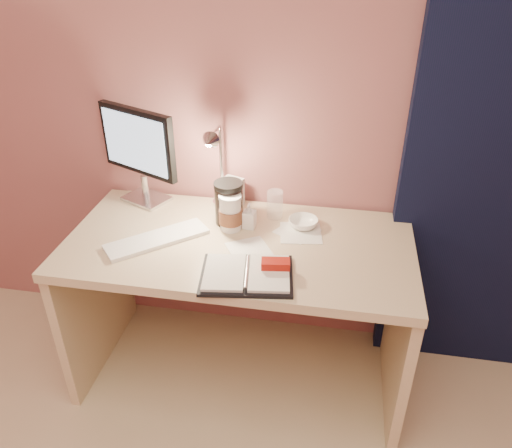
% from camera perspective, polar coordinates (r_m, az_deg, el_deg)
% --- Properties ---
extents(room, '(3.50, 3.50, 3.50)m').
position_cam_1_polar(room, '(2.16, 25.63, 9.30)').
color(room, '#C6B28E').
rests_on(room, ground).
extents(desk, '(1.40, 0.70, 0.73)m').
position_cam_1_polar(desk, '(2.20, -1.49, -5.94)').
color(desk, '#C4B58B').
rests_on(desk, ground).
extents(monitor, '(0.39, 0.22, 0.44)m').
position_cam_1_polar(monitor, '(2.27, -13.10, 8.55)').
color(monitor, silver).
rests_on(monitor, desk).
extents(keyboard, '(0.39, 0.37, 0.02)m').
position_cam_1_polar(keyboard, '(2.05, -11.24, -1.71)').
color(keyboard, white).
rests_on(keyboard, desk).
extents(planner, '(0.36, 0.29, 0.05)m').
position_cam_1_polar(planner, '(1.81, -0.79, -5.67)').
color(planner, black).
rests_on(planner, desk).
extents(paper_a, '(0.21, 0.21, 0.00)m').
position_cam_1_polar(paper_a, '(1.96, -0.81, -2.93)').
color(paper_a, white).
rests_on(paper_a, desk).
extents(paper_b, '(0.19, 0.19, 0.00)m').
position_cam_1_polar(paper_b, '(2.07, 5.13, -1.03)').
color(paper_b, white).
rests_on(paper_b, desk).
extents(paper_c, '(0.20, 0.20, 0.00)m').
position_cam_1_polar(paper_c, '(2.08, 4.71, -0.81)').
color(paper_c, white).
rests_on(paper_c, desk).
extents(coffee_cup, '(0.10, 0.10, 0.16)m').
position_cam_1_polar(coffee_cup, '(2.06, -2.93, 1.23)').
color(coffee_cup, white).
rests_on(coffee_cup, desk).
extents(clear_cup, '(0.07, 0.07, 0.12)m').
position_cam_1_polar(clear_cup, '(2.16, 2.17, 2.25)').
color(clear_cup, white).
rests_on(clear_cup, desk).
extents(bowl, '(0.14, 0.14, 0.04)m').
position_cam_1_polar(bowl, '(2.11, 5.42, 0.11)').
color(bowl, white).
rests_on(bowl, desk).
extents(lotion_bottle, '(0.05, 0.06, 0.11)m').
position_cam_1_polar(lotion_bottle, '(2.08, -0.78, 0.96)').
color(lotion_bottle, white).
rests_on(lotion_bottle, desk).
extents(dark_jar, '(0.12, 0.12, 0.17)m').
position_cam_1_polar(dark_jar, '(2.11, -3.12, 2.20)').
color(dark_jar, black).
rests_on(dark_jar, desk).
extents(product_box, '(0.11, 0.10, 0.13)m').
position_cam_1_polar(product_box, '(2.25, -2.72, 3.63)').
color(product_box, silver).
rests_on(product_box, desk).
extents(desk_lamp, '(0.09, 0.24, 0.40)m').
position_cam_1_polar(desk_lamp, '(2.10, -4.58, 7.02)').
color(desk_lamp, silver).
rests_on(desk_lamp, desk).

